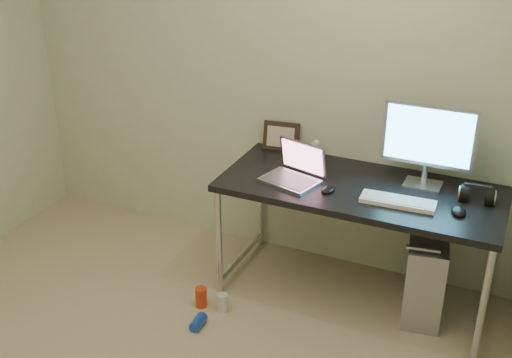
# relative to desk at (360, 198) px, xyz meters

# --- Properties ---
(wall_back) EXTENTS (3.50, 0.02, 2.50)m
(wall_back) POSITION_rel_desk_xyz_m (-0.75, 0.35, 0.58)
(wall_back) COLOR beige
(wall_back) RESTS_ON ground
(desk) EXTENTS (1.61, 0.70, 0.75)m
(desk) POSITION_rel_desk_xyz_m (0.00, 0.00, 0.00)
(desk) COLOR black
(desk) RESTS_ON ground
(tower_computer) EXTENTS (0.29, 0.52, 0.54)m
(tower_computer) POSITION_rel_desk_xyz_m (0.41, 0.03, -0.41)
(tower_computer) COLOR #B1B1B5
(tower_computer) RESTS_ON ground
(cable_a) EXTENTS (0.01, 0.16, 0.69)m
(cable_a) POSITION_rel_desk_xyz_m (0.36, 0.30, -0.27)
(cable_a) COLOR black
(cable_a) RESTS_ON ground
(cable_b) EXTENTS (0.02, 0.11, 0.71)m
(cable_b) POSITION_rel_desk_xyz_m (0.45, 0.28, -0.29)
(cable_b) COLOR black
(cable_b) RESTS_ON ground
(can_red) EXTENTS (0.08, 0.08, 0.13)m
(can_red) POSITION_rel_desk_xyz_m (-0.80, -0.49, -0.61)
(can_red) COLOR red
(can_red) RESTS_ON ground
(can_white) EXTENTS (0.08, 0.08, 0.12)m
(can_white) POSITION_rel_desk_xyz_m (-0.66, -0.48, -0.61)
(can_white) COLOR silver
(can_white) RESTS_ON ground
(can_blue) EXTENTS (0.07, 0.12, 0.07)m
(can_blue) POSITION_rel_desk_xyz_m (-0.72, -0.67, -0.64)
(can_blue) COLOR blue
(can_blue) RESTS_ON ground
(laptop) EXTENTS (0.37, 0.33, 0.22)m
(laptop) POSITION_rel_desk_xyz_m (-0.38, -0.07, 0.13)
(laptop) COLOR silver
(laptop) RESTS_ON desk
(monitor) EXTENTS (0.52, 0.15, 0.49)m
(monitor) POSITION_rel_desk_xyz_m (0.32, 0.16, 0.36)
(monitor) COLOR silver
(monitor) RESTS_ON desk
(keyboard) EXTENTS (0.41, 0.15, 0.02)m
(keyboard) POSITION_rel_desk_xyz_m (0.24, -0.12, 0.09)
(keyboard) COLOR white
(keyboard) RESTS_ON desk
(mouse_right) EXTENTS (0.10, 0.14, 0.04)m
(mouse_right) POSITION_rel_desk_xyz_m (0.56, -0.10, 0.10)
(mouse_right) COLOR black
(mouse_right) RESTS_ON desk
(mouse_left) EXTENTS (0.08, 0.12, 0.04)m
(mouse_left) POSITION_rel_desk_xyz_m (-0.15, -0.14, 0.10)
(mouse_left) COLOR black
(mouse_left) RESTS_ON desk
(headphones) EXTENTS (0.19, 0.11, 0.12)m
(headphones) POSITION_rel_desk_xyz_m (0.62, 0.08, 0.11)
(headphones) COLOR black
(headphones) RESTS_ON desk
(picture_frame) EXTENTS (0.24, 0.10, 0.19)m
(picture_frame) POSITION_rel_desk_xyz_m (-0.62, 0.30, 0.17)
(picture_frame) COLOR black
(picture_frame) RESTS_ON desk
(webcam) EXTENTS (0.05, 0.04, 0.12)m
(webcam) POSITION_rel_desk_xyz_m (-0.37, 0.26, 0.17)
(webcam) COLOR silver
(webcam) RESTS_ON desk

